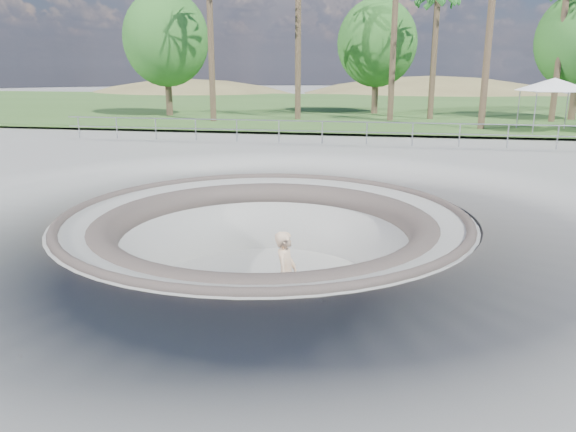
{
  "coord_description": "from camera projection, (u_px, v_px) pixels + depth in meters",
  "views": [
    {
      "loc": [
        3.02,
        -13.35,
        3.7
      ],
      "look_at": [
        0.53,
        0.35,
        -0.1
      ],
      "focal_mm": 35.0,
      "sensor_mm": 36.0,
      "label": 1
    }
  ],
  "objects": [
    {
      "name": "skateboard",
      "position": [
        286.0,
        318.0,
        12.62
      ],
      "size": [
        0.75,
        0.42,
        0.07
      ],
      "color": "olive",
      "rests_on": "ground"
    },
    {
      "name": "ground",
      "position": [
        265.0,
        215.0,
        14.17
      ],
      "size": [
        180.0,
        180.0,
        0.0
      ],
      "primitive_type": "plane",
      "color": "gray",
      "rests_on": "ground"
    },
    {
      "name": "skater",
      "position": [
        286.0,
        276.0,
        12.35
      ],
      "size": [
        0.51,
        0.75,
        2.01
      ],
      "primitive_type": "imported",
      "rotation": [
        0.0,
        0.0,
        1.52
      ],
      "color": "#D9B28C",
      "rests_on": "skateboard"
    },
    {
      "name": "bushy_tree_mid",
      "position": [
        377.0,
        43.0,
        38.26
      ],
      "size": [
        5.42,
        4.93,
        7.82
      ],
      "color": "brown",
      "rests_on": "ground"
    },
    {
      "name": "grass_strip",
      "position": [
        354.0,
        107.0,
        46.38
      ],
      "size": [
        180.0,
        36.0,
        0.12
      ],
      "color": "#385E25",
      "rests_on": "ground"
    },
    {
      "name": "safety_railing",
      "position": [
        322.0,
        132.0,
        25.38
      ],
      "size": [
        25.0,
        0.06,
        1.03
      ],
      "color": "gray",
      "rests_on": "ground"
    },
    {
      "name": "bushy_tree_left",
      "position": [
        166.0,
        39.0,
        36.8
      ],
      "size": [
        5.66,
        5.14,
        8.16
      ],
      "color": "brown",
      "rests_on": "ground"
    },
    {
      "name": "canopy_white",
      "position": [
        554.0,
        84.0,
        28.63
      ],
      "size": [
        5.33,
        5.33,
        2.71
      ],
      "color": "gray",
      "rests_on": "ground"
    },
    {
      "name": "distant_hills",
      "position": [
        395.0,
        152.0,
        69.64
      ],
      "size": [
        103.2,
        45.0,
        28.6
      ],
      "color": "brown",
      "rests_on": "ground"
    },
    {
      "name": "skate_bowl",
      "position": [
        266.0,
        282.0,
        14.65
      ],
      "size": [
        14.0,
        14.0,
        4.1
      ],
      "color": "gray",
      "rests_on": "ground"
    }
  ]
}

